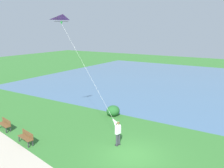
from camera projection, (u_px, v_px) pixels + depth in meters
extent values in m
plane|color=#33702D|center=(132.00, 155.00, 15.47)|extent=(120.00, 120.00, 0.00)
cube|color=#476B8E|center=(181.00, 81.00, 37.54)|extent=(36.00, 44.00, 0.01)
cube|color=#232328|center=(117.00, 145.00, 16.69)|extent=(0.15, 0.25, 0.06)
cylinder|color=#383842|center=(117.00, 140.00, 16.58)|extent=(0.14, 0.14, 0.82)
cube|color=#232328|center=(119.00, 144.00, 16.86)|extent=(0.15, 0.25, 0.06)
cylinder|color=#383842|center=(119.00, 139.00, 16.76)|extent=(0.14, 0.14, 0.82)
cube|color=white|center=(118.00, 130.00, 16.51)|extent=(0.43, 0.28, 0.60)
sphere|color=beige|center=(118.00, 123.00, 16.41)|extent=(0.22, 0.22, 0.22)
ellipsoid|color=#4C3319|center=(118.00, 123.00, 16.39)|extent=(0.26, 0.26, 0.13)
cylinder|color=white|center=(115.00, 123.00, 16.49)|extent=(0.41, 0.50, 0.43)
cylinder|color=white|center=(116.00, 122.00, 16.62)|extent=(0.28, 0.55, 0.43)
sphere|color=beige|center=(114.00, 120.00, 16.63)|extent=(0.10, 0.10, 0.10)
pyramid|color=purple|center=(63.00, 19.00, 18.30)|extent=(1.38, 0.97, 0.45)
cone|color=green|center=(61.00, 23.00, 18.58)|extent=(0.26, 0.26, 0.22)
cylinder|color=black|center=(61.00, 21.00, 18.55)|extent=(1.13, 0.42, 0.02)
cylinder|color=silver|center=(86.00, 69.00, 17.61)|extent=(0.83, 5.29, 6.61)
cube|color=brown|center=(25.00, 138.00, 16.89)|extent=(0.73, 1.56, 0.05)
cube|color=brown|center=(28.00, 134.00, 16.97)|extent=(0.33, 1.48, 0.40)
cube|color=#2D2D33|center=(28.00, 145.00, 16.37)|extent=(0.07, 0.07, 0.45)
cube|color=#2D2D33|center=(33.00, 143.00, 16.60)|extent=(0.07, 0.07, 0.45)
cube|color=#2D2D33|center=(19.00, 139.00, 17.27)|extent=(0.07, 0.07, 0.45)
cube|color=#2D2D33|center=(23.00, 137.00, 17.50)|extent=(0.07, 0.07, 0.45)
cube|color=brown|center=(4.00, 125.00, 19.23)|extent=(0.73, 1.56, 0.05)
cube|color=brown|center=(6.00, 121.00, 19.32)|extent=(0.33, 1.48, 0.40)
cube|color=#2D2D33|center=(6.00, 130.00, 18.72)|extent=(0.07, 0.07, 0.45)
cube|color=#2D2D33|center=(10.00, 129.00, 18.95)|extent=(0.07, 0.07, 0.45)
cube|color=#2D2D33|center=(3.00, 124.00, 19.84)|extent=(0.07, 0.07, 0.45)
ellipsoid|color=#236028|center=(113.00, 111.00, 22.42)|extent=(1.29, 1.22, 0.99)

